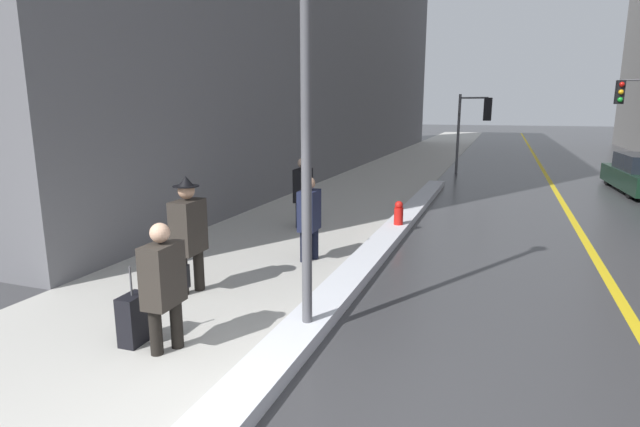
# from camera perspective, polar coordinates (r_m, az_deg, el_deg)

# --- Properties ---
(ground_plane) EXTENTS (160.00, 160.00, 0.00)m
(ground_plane) POSITION_cam_1_polar(r_m,az_deg,el_deg) (4.82, -12.95, -22.43)
(ground_plane) COLOR #38383A
(sidewalk_slab) EXTENTS (4.00, 80.00, 0.01)m
(sidewalk_slab) POSITION_cam_1_polar(r_m,az_deg,el_deg) (18.97, 6.90, 3.76)
(sidewalk_slab) COLOR #B2AFA8
(sidewalk_slab) RESTS_ON ground
(road_centre_stripe) EXTENTS (0.16, 80.00, 0.00)m
(road_centre_stripe) POSITION_cam_1_polar(r_m,az_deg,el_deg) (18.56, 25.24, 2.50)
(road_centre_stripe) COLOR gold
(road_centre_stripe) RESTS_ON ground
(snow_bank_curb) EXTENTS (0.52, 15.91, 0.17)m
(snow_bank_curb) POSITION_cam_1_polar(r_m,az_deg,el_deg) (10.41, 7.77, -2.65)
(snow_bank_curb) COLOR silver
(snow_bank_curb) RESTS_ON ground
(lamp_post) EXTENTS (0.28, 0.28, 5.52)m
(lamp_post) POSITION_cam_1_polar(r_m,az_deg,el_deg) (5.65, -1.64, 17.70)
(lamp_post) COLOR #515156
(lamp_post) RESTS_ON ground
(traffic_light_near) EXTENTS (1.31, 0.33, 3.24)m
(traffic_light_near) POSITION_cam_1_polar(r_m,az_deg,el_deg) (21.49, 17.54, 10.46)
(traffic_light_near) COLOR #515156
(traffic_light_near) RESTS_ON ground
(traffic_light_far) EXTENTS (1.31, 0.43, 3.89)m
(traffic_light_far) POSITION_cam_1_polar(r_m,az_deg,el_deg) (23.19, 31.97, 10.51)
(traffic_light_far) COLOR #515156
(traffic_light_far) RESTS_ON ground
(pedestrian_with_shoulder_bag) EXTENTS (0.30, 0.70, 1.49)m
(pedestrian_with_shoulder_bag) POSITION_cam_1_polar(r_m,az_deg,el_deg) (5.79, -17.40, -7.45)
(pedestrian_with_shoulder_bag) COLOR black
(pedestrian_with_shoulder_bag) RESTS_ON ground
(pedestrian_in_fedora) EXTENTS (0.37, 0.55, 1.75)m
(pedestrian_in_fedora) POSITION_cam_1_polar(r_m,az_deg,el_deg) (7.48, -14.79, -1.88)
(pedestrian_in_fedora) COLOR black
(pedestrian_in_fedora) RESTS_ON ground
(pedestrian_in_glasses) EXTENTS (0.30, 0.50, 1.52)m
(pedestrian_in_glasses) POSITION_cam_1_polar(r_m,az_deg,el_deg) (8.80, -1.24, -0.17)
(pedestrian_in_glasses) COLOR black
(pedestrian_in_glasses) RESTS_ON ground
(pedestrian_trailing) EXTENTS (0.32, 0.53, 1.60)m
(pedestrian_trailing) POSITION_cam_1_polar(r_m,az_deg,el_deg) (11.33, -1.96, 2.80)
(pedestrian_trailing) COLOR black
(pedestrian_trailing) RESTS_ON ground
(rolling_suitcase) EXTENTS (0.23, 0.37, 0.95)m
(rolling_suitcase) POSITION_cam_1_polar(r_m,az_deg,el_deg) (6.27, -20.49, -11.30)
(rolling_suitcase) COLOR black
(rolling_suitcase) RESTS_ON ground
(fire_hydrant) EXTENTS (0.20, 0.20, 0.70)m
(fire_hydrant) POSITION_cam_1_polar(r_m,az_deg,el_deg) (11.11, 8.96, -0.38)
(fire_hydrant) COLOR red
(fire_hydrant) RESTS_ON ground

